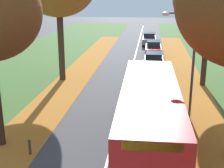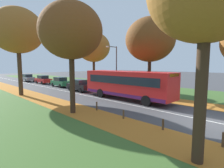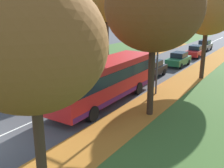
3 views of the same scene
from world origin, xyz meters
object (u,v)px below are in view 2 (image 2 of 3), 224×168
(bollard_second, at_px, (163,124))
(tree_right_mid, at_px, (94,47))
(tree_right_near, at_px, (150,40))
(car_green_following, at_px, (61,82))
(bollard_third, at_px, (123,114))
(bollard_nearest, at_px, (223,140))
(car_grey_fourth_in_line, at_px, (28,78))
(tree_left_mid, at_px, (18,31))
(tree_left_near, at_px, (71,31))
(streetlamp_right, at_px, (115,64))
(bus, at_px, (127,83))
(bollard_fourth, at_px, (97,106))
(car_red_third_in_line, at_px, (43,80))
(car_black_lead, at_px, (80,85))

(bollard_second, bearing_deg, tree_right_mid, 62.29)
(tree_right_near, xyz_separation_m, car_green_following, (-3.39, 15.09, -5.75))
(tree_right_near, relative_size, bollard_third, 15.12)
(bollard_nearest, height_order, car_green_following, car_green_following)
(car_green_following, bearing_deg, car_grey_fourth_in_line, 92.26)
(bollard_third, bearing_deg, tree_left_mid, 96.93)
(tree_right_mid, height_order, car_grey_fourth_in_line, tree_right_mid)
(tree_left_near, relative_size, car_green_following, 1.95)
(tree_left_mid, relative_size, streetlamp_right, 1.72)
(car_green_following, bearing_deg, tree_left_near, -115.35)
(bollard_second, relative_size, bus, 0.06)
(bollard_fourth, xyz_separation_m, car_red_third_in_line, (5.49, 22.89, 0.46))
(tree_left_near, bearing_deg, car_grey_fourth_in_line, 76.96)
(tree_left_near, distance_m, bollard_fourth, 6.07)
(tree_right_mid, distance_m, car_black_lead, 7.43)
(bollard_second, relative_size, car_grey_fourth_in_line, 0.15)
(bollard_fourth, height_order, car_red_third_in_line, car_red_third_in_line)
(car_grey_fourth_in_line, bearing_deg, tree_right_near, -82.22)
(bollard_third, xyz_separation_m, bollard_fourth, (0.08, 2.94, 0.05))
(bollard_third, xyz_separation_m, bus, (5.33, 4.23, 1.40))
(tree_left_near, distance_m, tree_left_mid, 11.38)
(bollard_fourth, height_order, streetlamp_right, streetlamp_right)
(tree_left_mid, height_order, car_black_lead, tree_left_mid)
(tree_right_near, distance_m, car_red_third_in_line, 22.94)
(tree_right_near, relative_size, bollard_second, 14.47)
(tree_left_mid, xyz_separation_m, bollard_second, (1.86, -17.94, -7.33))
(bollard_nearest, bearing_deg, tree_right_near, 47.65)
(streetlamp_right, bearing_deg, tree_right_mid, 73.00)
(tree_left_mid, relative_size, car_black_lead, 2.46)
(bollard_second, bearing_deg, car_green_following, 75.80)
(tree_right_mid, bearing_deg, bollard_nearest, -114.20)
(streetlamp_right, bearing_deg, car_red_third_in_line, 95.41)
(tree_right_mid, height_order, bollard_third, tree_right_mid)
(tree_left_mid, relative_size, bollard_second, 16.34)
(bollard_nearest, bearing_deg, streetlamp_right, 62.53)
(streetlamp_right, bearing_deg, bollard_fourth, -145.01)
(tree_right_near, bearing_deg, bollard_second, -142.59)
(tree_left_near, xyz_separation_m, tree_right_near, (10.62, 0.17, 0.45))
(tree_right_near, height_order, car_green_following, tree_right_near)
(tree_left_near, height_order, bollard_third, tree_left_near)
(tree_left_mid, distance_m, car_grey_fourth_in_line, 20.12)
(tree_left_near, relative_size, car_red_third_in_line, 1.96)
(bollard_second, bearing_deg, bus, 53.60)
(bollard_third, relative_size, car_red_third_in_line, 0.14)
(car_black_lead, bearing_deg, car_green_following, 85.21)
(bus, distance_m, car_grey_fourth_in_line, 28.42)
(tree_left_near, distance_m, tree_right_mid, 15.61)
(car_red_third_in_line, bearing_deg, streetlamp_right, -84.59)
(tree_right_near, distance_m, tree_right_mid, 10.90)
(tree_right_near, relative_size, streetlamp_right, 1.53)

